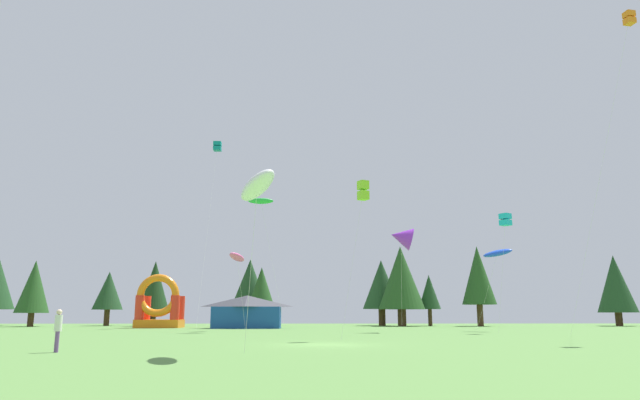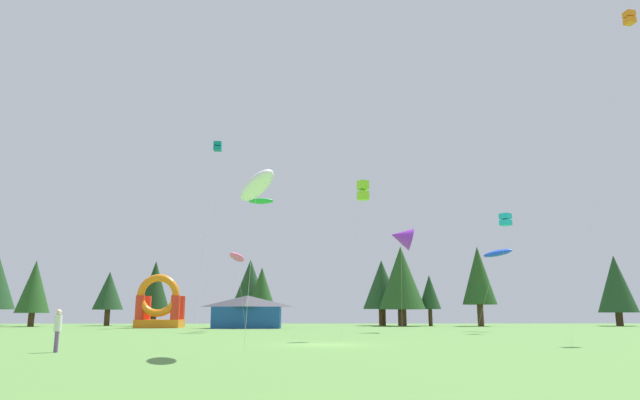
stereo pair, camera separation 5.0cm
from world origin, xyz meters
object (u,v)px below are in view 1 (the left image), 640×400
at_px(kite_green_parafoil, 261,201).
at_px(kite_cyan_box, 505,220).
at_px(kite_blue_parafoil, 498,253).
at_px(kite_pink_parafoil, 237,257).
at_px(kite_lime_box, 363,191).
at_px(person_near_camera, 58,327).
at_px(festival_tent, 247,312).
at_px(kite_orange_box, 629,20).
at_px(kite_teal_box, 217,147).
at_px(kite_purple_delta, 401,237).
at_px(inflatable_blue_arch, 159,308).
at_px(kite_white_parafoil, 257,186).

xyz_separation_m(kite_green_parafoil, kite_cyan_box, (20.52, -3.06, -2.09)).
height_order(kite_blue_parafoil, kite_pink_parafoil, kite_blue_parafoil).
relative_size(kite_pink_parafoil, kite_green_parafoil, 0.61).
distance_m(kite_lime_box, person_near_camera, 18.96).
bearing_deg(kite_cyan_box, person_near_camera, -139.40).
relative_size(kite_blue_parafoil, festival_tent, 1.06).
height_order(kite_pink_parafoil, person_near_camera, kite_pink_parafoil).
bearing_deg(kite_orange_box, person_near_camera, -161.80).
height_order(kite_lime_box, kite_cyan_box, kite_cyan_box).
height_order(kite_teal_box, kite_cyan_box, kite_teal_box).
bearing_deg(kite_pink_parafoil, kite_lime_box, -60.07).
relative_size(kite_orange_box, kite_pink_parafoil, 2.97).
relative_size(kite_purple_delta, festival_tent, 1.31).
relative_size(kite_purple_delta, kite_cyan_box, 0.95).
relative_size(kite_teal_box, inflatable_blue_arch, 3.77).
xyz_separation_m(kite_green_parafoil, inflatable_blue_arch, (-11.99, 13.95, -9.18)).
height_order(kite_blue_parafoil, kite_white_parafoil, kite_blue_parafoil).
distance_m(kite_orange_box, kite_pink_parafoil, 35.39).
distance_m(kite_orange_box, person_near_camera, 37.93).
relative_size(kite_teal_box, person_near_camera, 12.72).
xyz_separation_m(kite_orange_box, person_near_camera, (-30.98, -10.18, -19.37)).
xyz_separation_m(kite_pink_parafoil, kite_purple_delta, (14.45, -2.70, 1.50)).
bearing_deg(inflatable_blue_arch, person_near_camera, -81.16).
height_order(kite_blue_parafoil, person_near_camera, kite_blue_parafoil).
distance_m(kite_blue_parafoil, kite_cyan_box, 5.45).
bearing_deg(kite_pink_parafoil, kite_blue_parafoil, -0.78).
height_order(kite_purple_delta, kite_green_parafoil, kite_green_parafoil).
height_order(kite_orange_box, festival_tent, kite_orange_box).
xyz_separation_m(kite_teal_box, kite_white_parafoil, (8.89, -43.59, -14.56)).
distance_m(kite_blue_parafoil, inflatable_blue_arch, 35.79).
relative_size(kite_teal_box, kite_purple_delta, 2.35).
distance_m(kite_white_parafoil, festival_tent, 39.80).
distance_m(kite_green_parafoil, kite_cyan_box, 20.85).
height_order(kite_pink_parafoil, kite_cyan_box, kite_cyan_box).
bearing_deg(kite_cyan_box, kite_teal_box, 144.95).
relative_size(kite_lime_box, kite_cyan_box, 0.99).
bearing_deg(kite_green_parafoil, inflatable_blue_arch, 130.68).
height_order(kite_purple_delta, kite_cyan_box, kite_cyan_box).
relative_size(kite_lime_box, kite_green_parafoil, 0.83).
distance_m(kite_teal_box, inflatable_blue_arch, 19.76).
bearing_deg(kite_teal_box, kite_pink_parafoil, -72.23).
xyz_separation_m(kite_orange_box, kite_cyan_box, (-4.63, 12.40, -11.23)).
bearing_deg(person_near_camera, kite_green_parafoil, 127.93).
distance_m(kite_teal_box, kite_pink_parafoil, 20.52).
height_order(kite_pink_parafoil, kite_green_parafoil, kite_green_parafoil).
relative_size(inflatable_blue_arch, festival_tent, 0.82).
distance_m(kite_lime_box, festival_tent, 29.27).
bearing_deg(kite_blue_parafoil, kite_green_parafoil, -175.09).
bearing_deg(kite_teal_box, inflatable_blue_arch, -158.84).
distance_m(kite_white_parafoil, inflatable_blue_arch, 44.11).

